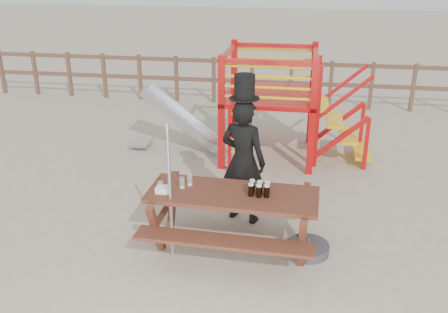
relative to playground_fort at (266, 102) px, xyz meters
The scene contains 10 objects.
ground 3.74m from the playground_fort, 91.99° to the right, with size 60.00×60.00×0.00m, color #B9A88F.
back_fence 3.44m from the playground_fort, 92.08° to the left, with size 15.09×0.09×1.20m.
playground_fort is the anchor object (origin of this frame).
picnic_table 3.49m from the playground_fort, 92.37° to the right, with size 2.26×1.61×0.85m.
man_with_hat 2.59m from the playground_fort, 92.42° to the right, with size 0.79×0.65×2.21m.
metal_pole 3.85m from the playground_fort, 103.45° to the right, with size 0.04×0.04×1.87m, color #B2B2B7.
parasol_base 3.63m from the playground_fort, 75.55° to the right, with size 0.57×0.57×0.24m.
paper_bag 3.73m from the playground_fort, 106.12° to the right, with size 0.18×0.14×0.08m, color white.
stout_pints 3.46m from the playground_fort, 86.65° to the right, with size 0.27×0.20×0.17m.
empty_glasses 3.55m from the playground_fort, 104.29° to the right, with size 0.40×0.32×0.15m.
Camera 1 is at (0.78, -5.57, 3.77)m, focal length 40.00 mm.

